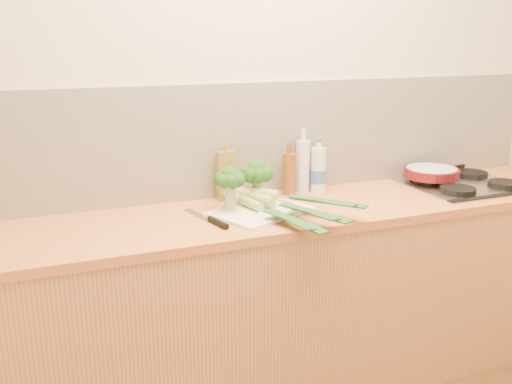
{
  "coord_description": "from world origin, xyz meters",
  "views": [
    {
      "loc": [
        -1.04,
        -1.03,
        1.66
      ],
      "look_at": [
        -0.18,
        1.1,
        1.02
      ],
      "focal_mm": 40.0,
      "sensor_mm": 36.0,
      "label": 1
    }
  ],
  "objects_px": {
    "skillet": "(432,172)",
    "chefs_knife": "(213,221)",
    "gas_hob": "(466,184)",
    "chopping_board": "(260,211)"
  },
  "relations": [
    {
      "from": "skillet",
      "to": "chefs_knife",
      "type": "bearing_deg",
      "value": 174.48
    },
    {
      "from": "gas_hob",
      "to": "chopping_board",
      "type": "bearing_deg",
      "value": -179.34
    },
    {
      "from": "gas_hob",
      "to": "chopping_board",
      "type": "relative_size",
      "value": 1.41
    },
    {
      "from": "gas_hob",
      "to": "chopping_board",
      "type": "xyz_separation_m",
      "value": [
        -1.15,
        -0.01,
        -0.01
      ]
    },
    {
      "from": "chefs_knife",
      "to": "skillet",
      "type": "bearing_deg",
      "value": -4.82
    },
    {
      "from": "gas_hob",
      "to": "chefs_knife",
      "type": "height_order",
      "value": "gas_hob"
    },
    {
      "from": "gas_hob",
      "to": "skillet",
      "type": "relative_size",
      "value": 1.41
    },
    {
      "from": "chefs_knife",
      "to": "skillet",
      "type": "distance_m",
      "value": 1.27
    },
    {
      "from": "chopping_board",
      "to": "skillet",
      "type": "relative_size",
      "value": 1.0
    },
    {
      "from": "gas_hob",
      "to": "chopping_board",
      "type": "distance_m",
      "value": 1.15
    }
  ]
}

